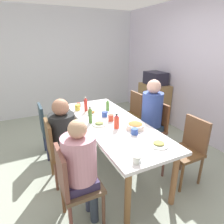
# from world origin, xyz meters

# --- Properties ---
(ground_plane) EXTENTS (6.60, 6.60, 0.00)m
(ground_plane) POSITION_xyz_m (0.00, 0.00, 0.00)
(ground_plane) COLOR #949D8C
(wall_back) EXTENTS (5.74, 0.12, 2.60)m
(wall_back) POSITION_xyz_m (0.00, 1.97, 1.30)
(wall_back) COLOR silver
(wall_back) RESTS_ON ground_plane
(wall_left) EXTENTS (0.12, 4.06, 2.60)m
(wall_left) POSITION_xyz_m (-2.81, 0.00, 1.30)
(wall_left) COLOR silver
(wall_left) RESTS_ON ground_plane
(dining_table) EXTENTS (2.18, 0.82, 0.74)m
(dining_table) POSITION_xyz_m (0.00, 0.00, 0.66)
(dining_table) COLOR white
(dining_table) RESTS_ON ground_plane
(chair_0) EXTENTS (0.40, 0.40, 0.90)m
(chair_0) POSITION_xyz_m (0.00, 0.79, 0.51)
(chair_0) COLOR brown
(chair_0) RESTS_ON ground_plane
(person_0) EXTENTS (0.32, 0.32, 1.29)m
(person_0) POSITION_xyz_m (-0.00, 0.70, 0.78)
(person_0) COLOR #323948
(person_0) RESTS_ON ground_plane
(chair_1) EXTENTS (0.40, 0.40, 0.90)m
(chair_1) POSITION_xyz_m (0.00, -0.79, 0.51)
(chair_1) COLOR brown
(chair_1) RESTS_ON ground_plane
(person_1) EXTENTS (0.33, 0.33, 1.18)m
(person_1) POSITION_xyz_m (0.00, -0.70, 0.72)
(person_1) COLOR brown
(person_1) RESTS_ON ground_plane
(chair_2) EXTENTS (0.40, 0.40, 0.90)m
(chair_2) POSITION_xyz_m (-0.73, -0.79, 0.51)
(chair_2) COLOR #2D404B
(chair_2) RESTS_ON ground_plane
(chair_3) EXTENTS (0.40, 0.40, 0.90)m
(chair_3) POSITION_xyz_m (0.73, 0.79, 0.51)
(chair_3) COLOR brown
(chair_3) RESTS_ON ground_plane
(chair_4) EXTENTS (0.40, 0.40, 0.90)m
(chair_4) POSITION_xyz_m (-0.73, 0.79, 0.51)
(chair_4) COLOR brown
(chair_4) RESTS_ON ground_plane
(chair_5) EXTENTS (0.40, 0.40, 0.90)m
(chair_5) POSITION_xyz_m (0.73, -0.79, 0.51)
(chair_5) COLOR brown
(chair_5) RESTS_ON ground_plane
(person_5) EXTENTS (0.34, 0.34, 1.18)m
(person_5) POSITION_xyz_m (0.73, -0.70, 0.71)
(person_5) COLOR #32374E
(person_5) RESTS_ON ground_plane
(plate_0) EXTENTS (0.21, 0.21, 0.04)m
(plate_0) POSITION_xyz_m (0.02, -0.20, 0.76)
(plate_0) COLOR silver
(plate_0) RESTS_ON dining_table
(plate_1) EXTENTS (0.23, 0.23, 0.04)m
(plate_1) POSITION_xyz_m (0.82, 0.18, 0.76)
(plate_1) COLOR white
(plate_1) RESTS_ON dining_table
(plate_2) EXTENTS (0.21, 0.21, 0.04)m
(plate_2) POSITION_xyz_m (-0.44, -0.15, 0.76)
(plate_2) COLOR silver
(plate_2) RESTS_ON dining_table
(bowl_0) EXTENTS (0.24, 0.24, 0.08)m
(bowl_0) POSITION_xyz_m (0.34, 0.18, 0.78)
(bowl_0) COLOR beige
(bowl_0) RESTS_ON dining_table
(cup_0) EXTENTS (0.11, 0.07, 0.07)m
(cup_0) POSITION_xyz_m (-0.85, -0.24, 0.78)
(cup_0) COLOR #CE453C
(cup_0) RESTS_ON dining_table
(cup_1) EXTENTS (0.12, 0.08, 0.10)m
(cup_1) POSITION_xyz_m (-0.03, 0.00, 0.79)
(cup_1) COLOR #C64935
(cup_1) RESTS_ON dining_table
(cup_2) EXTENTS (0.12, 0.09, 0.08)m
(cup_2) POSITION_xyz_m (0.48, 0.08, 0.78)
(cup_2) COLOR #3654A3
(cup_2) RESTS_ON dining_table
(cup_3) EXTENTS (0.12, 0.08, 0.07)m
(cup_3) POSITION_xyz_m (0.99, -0.22, 0.78)
(cup_3) COLOR white
(cup_3) RESTS_ON dining_table
(cup_4) EXTENTS (0.13, 0.09, 0.08)m
(cup_4) POSITION_xyz_m (-0.23, -0.01, 0.78)
(cup_4) COLOR #3A50A3
(cup_4) RESTS_ON dining_table
(cup_5) EXTENTS (0.12, 0.09, 0.10)m
(cup_5) POSITION_xyz_m (-0.70, -0.30, 0.79)
(cup_5) COLOR yellow
(cup_5) RESTS_ON dining_table
(bottle_0) EXTENTS (0.06, 0.06, 0.24)m
(bottle_0) POSITION_xyz_m (-0.58, -0.19, 0.86)
(bottle_0) COLOR red
(bottle_0) RESTS_ON dining_table
(bottle_1) EXTENTS (0.05, 0.05, 0.24)m
(bottle_1) POSITION_xyz_m (-0.10, -0.29, 0.86)
(bottle_1) COLOR #54883C
(bottle_1) RESTS_ON dining_table
(bottle_2) EXTENTS (0.07, 0.07, 0.20)m
(bottle_2) POSITION_xyz_m (0.22, -0.04, 0.84)
(bottle_2) COLOR red
(bottle_2) RESTS_ON dining_table
(bottle_3) EXTENTS (0.06, 0.06, 0.19)m
(bottle_3) POSITION_xyz_m (-0.45, 0.14, 0.83)
(bottle_3) COLOR #4E8135
(bottle_3) RESTS_ON dining_table
(side_cabinet) EXTENTS (0.70, 0.44, 0.90)m
(side_cabinet) POSITION_xyz_m (-1.16, 1.67, 0.45)
(side_cabinet) COLOR olive
(side_cabinet) RESTS_ON ground_plane
(microwave) EXTENTS (0.48, 0.36, 0.28)m
(microwave) POSITION_xyz_m (-1.16, 1.67, 1.04)
(microwave) COLOR #1F1E2C
(microwave) RESTS_ON side_cabinet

